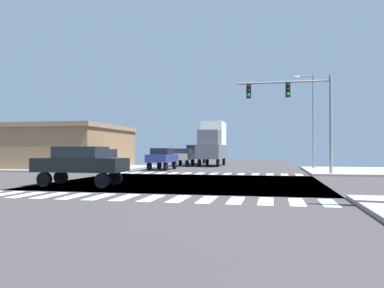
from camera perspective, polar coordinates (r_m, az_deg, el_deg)
name	(u,v)px	position (r m, az deg, el deg)	size (l,w,h in m)	color
ground	(189,182)	(21.02, -0.49, -5.65)	(90.00, 90.00, 0.05)	#393536
sidewalk_corner_nw	(78,168)	(36.92, -16.42, -3.42)	(12.00, 12.00, 0.14)	gray
crosswalk_near	(138,198)	(14.10, -7.94, -7.87)	(13.50, 2.00, 0.01)	white
crosswalk_far	(207,174)	(28.22, 2.21, -4.38)	(13.50, 2.00, 0.01)	white
traffic_signal_mast	(294,102)	(27.78, 14.87, 6.02)	(6.38, 0.55, 6.85)	gray
street_lamp	(310,113)	(35.09, 17.10, 4.38)	(1.78, 0.32, 8.26)	gray
bank_building	(52,147)	(39.07, -19.92, -0.41)	(14.46, 10.95, 4.01)	#8C6A48
suv_nearside_1	(196,153)	(48.22, 0.56, -1.29)	(1.96, 4.60, 2.34)	black
sedan_crossing_2	(162,157)	(33.83, -4.39, -1.91)	(1.80, 4.30, 1.88)	black
sedan_leading_3	(184,156)	(41.68, -1.26, -1.73)	(1.80, 4.30, 1.88)	black
box_truck_trailing_1	(213,142)	(42.19, 3.05, 0.25)	(2.40, 7.20, 4.85)	black
sedan_middle_4	(81,163)	(19.23, -16.13, -2.65)	(4.30, 1.80, 1.88)	black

